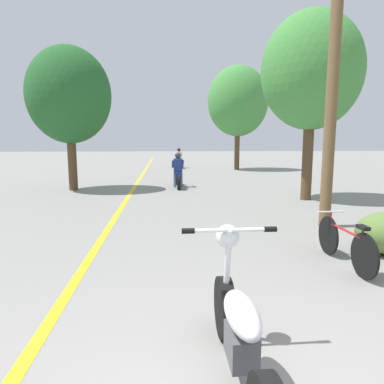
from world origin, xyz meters
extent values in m
cube|color=yellow|center=(-1.70, 12.60, 0.00)|extent=(0.14, 48.00, 0.01)
cylinder|color=brown|center=(2.96, 5.28, 3.21)|extent=(0.24, 0.24, 6.41)
cylinder|color=#513A23|center=(3.98, 8.67, 1.48)|extent=(0.32, 0.32, 2.97)
ellipsoid|color=#42893D|center=(3.98, 8.67, 3.94)|extent=(3.05, 2.75, 3.51)
cylinder|color=#513A23|center=(4.18, 20.02, 1.56)|extent=(0.32, 0.32, 3.12)
ellipsoid|color=#42893D|center=(4.18, 20.02, 4.32)|extent=(3.80, 3.42, 4.37)
cylinder|color=#513A23|center=(-3.93, 11.45, 1.27)|extent=(0.32, 0.32, 2.54)
ellipsoid|color=#235B28|center=(-3.93, 11.45, 3.50)|extent=(3.04, 2.73, 3.49)
cylinder|color=black|center=(0.05, 1.29, 0.29)|extent=(0.12, 0.58, 0.58)
ellipsoid|color=silver|center=(0.05, 0.60, 0.59)|extent=(0.24, 0.68, 0.21)
cube|color=#4C4C51|center=(0.05, 0.60, 0.34)|extent=(0.20, 0.36, 0.24)
cylinder|color=silver|center=(0.05, 1.20, 0.69)|extent=(0.06, 0.23, 0.81)
cylinder|color=silver|center=(0.05, 1.11, 1.09)|extent=(0.72, 0.04, 0.04)
cylinder|color=black|center=(-0.30, 1.11, 1.09)|extent=(0.11, 0.05, 0.05)
cylinder|color=black|center=(0.41, 1.11, 1.09)|extent=(0.11, 0.05, 0.05)
sphere|color=silver|center=(0.05, 1.20, 1.01)|extent=(0.21, 0.21, 0.21)
cylinder|color=black|center=(0.06, 12.69, 0.28)|extent=(0.12, 0.56, 0.56)
cylinder|color=black|center=(0.06, 11.23, 0.28)|extent=(0.12, 0.56, 0.56)
cube|color=navy|center=(0.06, 11.96, 0.46)|extent=(0.20, 0.94, 0.28)
cylinder|color=silver|center=(0.06, 12.59, 0.91)|extent=(0.50, 0.03, 0.03)
cylinder|color=slate|center=(-0.07, 11.91, 0.30)|extent=(0.11, 0.11, 0.60)
cylinder|color=slate|center=(0.19, 11.91, 0.30)|extent=(0.11, 0.11, 0.60)
cube|color=navy|center=(0.06, 11.94, 0.88)|extent=(0.34, 0.27, 0.57)
cylinder|color=navy|center=(-0.14, 12.10, 0.93)|extent=(0.08, 0.45, 0.35)
cylinder|color=navy|center=(0.26, 12.10, 0.93)|extent=(0.08, 0.45, 0.35)
sphere|color=#2D333D|center=(0.06, 11.98, 1.27)|extent=(0.24, 0.24, 0.24)
cylinder|color=black|center=(0.54, 22.64, 0.33)|extent=(0.12, 0.66, 0.66)
cylinder|color=black|center=(0.54, 21.22, 0.33)|extent=(0.12, 0.66, 0.66)
cube|color=navy|center=(0.54, 21.93, 0.51)|extent=(0.20, 0.91, 0.28)
cylinder|color=silver|center=(0.54, 22.54, 1.01)|extent=(0.50, 0.03, 0.03)
cylinder|color=#282D3D|center=(0.41, 21.88, 0.32)|extent=(0.11, 0.11, 0.65)
cylinder|color=#282D3D|center=(0.67, 21.88, 0.32)|extent=(0.11, 0.11, 0.65)
cube|color=silver|center=(0.54, 21.91, 0.89)|extent=(0.34, 0.27, 0.50)
cylinder|color=silver|center=(0.34, 22.07, 0.94)|extent=(0.08, 0.40, 0.31)
cylinder|color=silver|center=(0.74, 22.07, 0.94)|extent=(0.08, 0.40, 0.31)
sphere|color=black|center=(0.54, 21.95, 1.24)|extent=(0.23, 0.23, 0.23)
cylinder|color=black|center=(2.17, 3.52, 0.31)|extent=(0.04, 0.63, 0.63)
cylinder|color=black|center=(2.17, 2.50, 0.31)|extent=(0.04, 0.63, 0.63)
cylinder|color=#B21E1E|center=(2.17, 3.01, 0.53)|extent=(0.04, 0.82, 0.04)
cylinder|color=#B21E1E|center=(2.17, 2.58, 0.50)|extent=(0.03, 0.03, 0.38)
cube|color=black|center=(2.17, 2.58, 0.69)|extent=(0.10, 0.20, 0.05)
cylinder|color=#B21E1E|center=(2.17, 3.47, 0.52)|extent=(0.03, 0.03, 0.41)
cylinder|color=silver|center=(2.17, 3.47, 0.72)|extent=(0.44, 0.03, 0.03)
camera|label=1|loc=(-0.50, -1.71, 1.85)|focal=32.00mm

